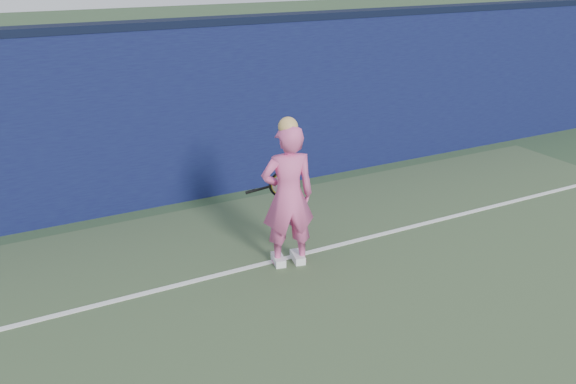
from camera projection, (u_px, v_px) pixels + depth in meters
backstop_wall at (240, 109)px, 9.19m from camera, size 24.00×0.40×2.50m
wall_cap at (238, 20)px, 8.71m from camera, size 24.00×0.42×0.10m
player at (288, 196)px, 6.96m from camera, size 0.70×0.53×1.78m
racket at (279, 185)px, 7.32m from camera, size 0.56×0.31×0.33m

